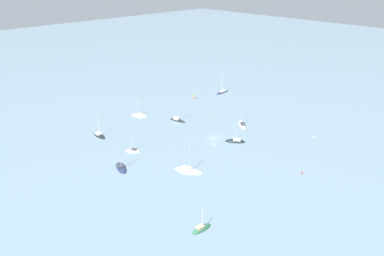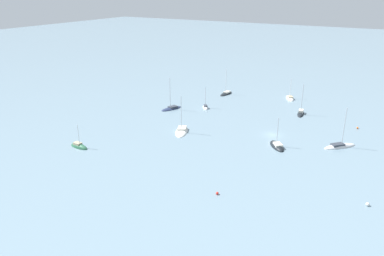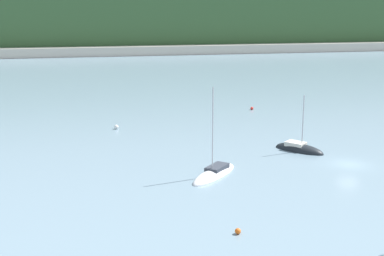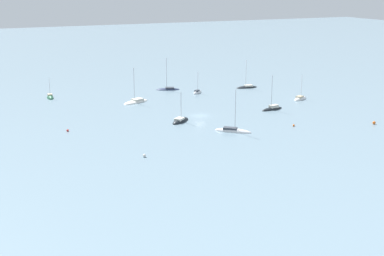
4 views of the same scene
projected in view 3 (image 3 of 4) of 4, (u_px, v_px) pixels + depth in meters
ground_plane at (349, 164)px, 64.63m from camera, size 600.00×600.00×0.00m
hillside_ridge at (147, 13)px, 241.91m from camera, size 404.74×86.50×29.21m
shore_town_strip at (163, 50)px, 200.35m from camera, size 344.03×6.00×3.39m
sailboat_2 at (299, 150)px, 70.62m from camera, size 6.29×6.99×8.42m
sailboat_4 at (214, 174)px, 60.58m from camera, size 7.70×8.09×10.95m
mooring_buoy_0 at (238, 231)px, 45.11m from camera, size 0.52×0.52×0.52m
mooring_buoy_1 at (116, 127)px, 82.73m from camera, size 0.66×0.66×0.66m
mooring_buoy_4 at (252, 108)px, 97.57m from camera, size 0.56×0.56×0.56m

